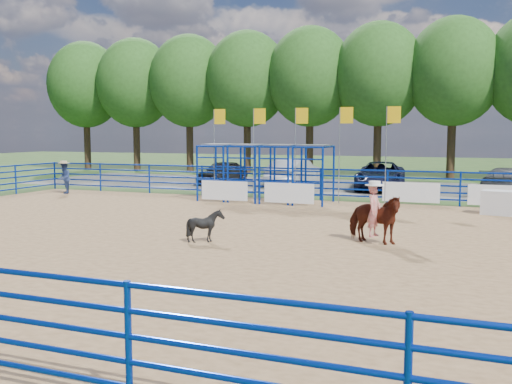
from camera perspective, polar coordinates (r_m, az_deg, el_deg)
ground at (r=16.80m, az=-2.18°, el=-4.71°), size 120.00×120.00×0.00m
arena_dirt at (r=16.80m, az=-2.18°, el=-4.68°), size 30.00×20.00×0.02m
gravel_strip at (r=32.97m, az=9.50°, el=0.48°), size 40.00×10.00×0.01m
announcer_table at (r=23.32m, az=23.75°, el=-1.02°), size 1.84×1.12×0.91m
horse_and_rider at (r=16.21m, az=11.73°, el=-2.08°), size 1.79×1.15×2.48m
calf at (r=16.18m, az=-5.08°, el=-3.38°), size 1.01×0.95×0.94m
spectator_cowboy at (r=30.49m, az=-18.64°, el=1.40°), size 0.95×0.98×1.64m
car_a at (r=34.33m, az=-3.37°, el=1.97°), size 1.96×4.28×1.42m
car_b at (r=33.28m, az=3.83°, el=1.98°), size 2.14×4.96×1.59m
car_c at (r=31.64m, az=12.36°, el=1.59°), size 3.05×5.68×1.52m
car_d at (r=30.81m, az=24.00°, el=0.97°), size 3.18×5.14×1.39m
perimeter_fence at (r=16.67m, az=-2.19°, el=-2.18°), size 30.10×20.10×1.50m
chute_assembly at (r=25.51m, az=1.69°, el=1.81°), size 19.32×2.41×4.20m
treeline at (r=41.92m, az=12.19°, el=11.90°), size 56.40×6.40×11.24m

